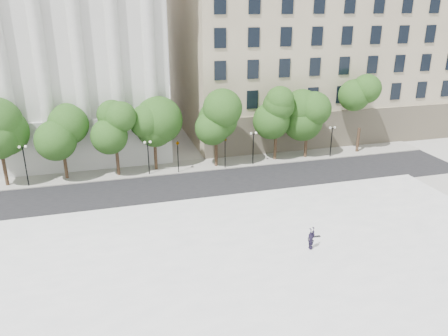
{
  "coord_description": "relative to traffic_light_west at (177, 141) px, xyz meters",
  "views": [
    {
      "loc": [
        -9.25,
        -23.32,
        17.78
      ],
      "look_at": [
        0.02,
        10.0,
        4.84
      ],
      "focal_mm": 35.0,
      "sensor_mm": 36.0,
      "label": 1
    }
  ],
  "objects": [
    {
      "name": "street",
      "position": [
        1.88,
        -4.3,
        -3.74
      ],
      "size": [
        60.0,
        8.0,
        0.02
      ],
      "primitive_type": "cube",
      "color": "black",
      "rests_on": "ground"
    },
    {
      "name": "far_sidewalk",
      "position": [
        1.88,
        1.7,
        -3.69
      ],
      "size": [
        60.0,
        4.0,
        0.12
      ],
      "primitive_type": "cube",
      "color": "#A3A096",
      "rests_on": "ground"
    },
    {
      "name": "building_east",
      "position": [
        21.88,
        16.61,
        7.4
      ],
      "size": [
        36.0,
        26.15,
        23.0
      ],
      "color": "#BEB191",
      "rests_on": "ground"
    },
    {
      "name": "street_trees",
      "position": [
        0.03,
        1.23,
        1.92
      ],
      "size": [
        45.27,
        5.11,
        8.22
      ],
      "color": "#382619",
      "rests_on": "ground"
    },
    {
      "name": "traffic_light_east",
      "position": [
        5.46,
        0.0,
        -0.07
      ],
      "size": [
        0.92,
        1.7,
        4.18
      ],
      "color": "black",
      "rests_on": "ground"
    },
    {
      "name": "skateboard",
      "position": [
        7.91,
        -18.07,
        -3.26
      ],
      "size": [
        0.71,
        0.25,
        0.07
      ],
      "primitive_type": "cube",
      "rotation": [
        0.0,
        0.0,
        -0.11
      ],
      "color": "black",
      "rests_on": "plaza"
    },
    {
      "name": "building_west",
      "position": [
        -15.12,
        16.27,
        9.14
      ],
      "size": [
        31.5,
        27.65,
        25.6
      ],
      "color": "silver",
      "rests_on": "ground"
    },
    {
      "name": "ground",
      "position": [
        1.88,
        -22.3,
        -3.75
      ],
      "size": [
        160.0,
        160.0,
        0.0
      ],
      "primitive_type": "plane",
      "color": "#BBB9B0",
      "rests_on": "ground"
    },
    {
      "name": "traffic_light_west",
      "position": [
        0.0,
        0.0,
        0.0
      ],
      "size": [
        0.71,
        1.9,
        4.25
      ],
      "color": "black",
      "rests_on": "ground"
    },
    {
      "name": "plaza",
      "position": [
        1.88,
        -19.3,
        -3.52
      ],
      "size": [
        44.0,
        22.0,
        0.45
      ],
      "primitive_type": "cube",
      "color": "white",
      "rests_on": "ground"
    },
    {
      "name": "lamp_posts",
      "position": [
        1.94,
        0.3,
        -0.88
      ],
      "size": [
        35.74,
        0.28,
        4.51
      ],
      "color": "black",
      "rests_on": "ground"
    },
    {
      "name": "person_lying",
      "position": [
        6.66,
        -19.63,
        -3.05
      ],
      "size": [
        1.23,
        1.92,
        0.49
      ],
      "primitive_type": "imported",
      "rotation": [
        -1.54,
        0.0,
        0.35
      ],
      "color": "black",
      "rests_on": "plaza"
    }
  ]
}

